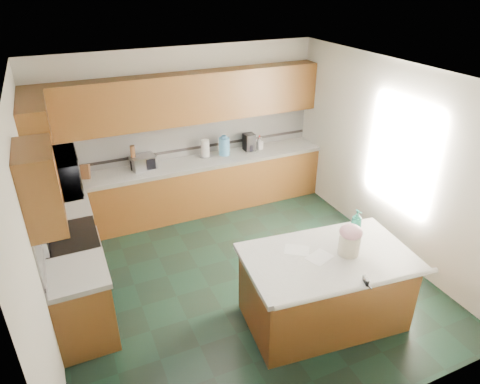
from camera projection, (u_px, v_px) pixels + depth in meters
floor at (240, 278)px, 5.81m from camera, size 4.60×4.60×0.00m
ceiling at (241, 77)px, 4.56m from camera, size 4.60×4.60×0.00m
wall_back at (183, 131)px, 7.06m from camera, size 4.60×0.04×2.70m
wall_front at (363, 315)px, 3.31m from camera, size 4.60×0.04×2.70m
wall_left at (33, 232)px, 4.35m from camera, size 0.04×4.60×2.70m
wall_right at (390, 159)px, 6.02m from camera, size 0.04×4.60×2.70m
back_base_cab at (192, 189)px, 7.23m from camera, size 4.60×0.60×0.86m
back_countertop at (191, 164)px, 7.02m from camera, size 4.60×0.64×0.06m
back_upper_cab at (184, 99)px, 6.64m from camera, size 4.60×0.33×0.78m
back_backsplash at (184, 138)px, 7.09m from camera, size 4.60×0.02×0.63m
back_accent_band at (185, 149)px, 7.18m from camera, size 4.60×0.01×0.05m
left_base_cab_rear at (71, 237)px, 5.93m from camera, size 0.60×0.82×0.86m
left_counter_rear at (65, 208)px, 5.72m from camera, size 0.64×0.82×0.06m
left_base_cab_front at (83, 307)px, 4.69m from camera, size 0.60×0.72×0.86m
left_counter_front at (76, 274)px, 4.48m from camera, size 0.64×0.72×0.06m
left_backsplash at (37, 216)px, 4.86m from camera, size 0.02×2.30×0.63m
left_accent_band at (42, 230)px, 4.95m from camera, size 0.01×2.30×0.05m
left_upper_cab_rear at (36, 132)px, 5.29m from camera, size 0.33×1.09×0.78m
left_upper_cab_front at (40, 187)px, 3.95m from camera, size 0.33×0.72×0.78m
range_body at (77, 268)px, 5.29m from camera, size 0.60×0.76×0.88m
range_oven_door at (101, 265)px, 5.41m from camera, size 0.02×0.68×0.55m
range_cooktop at (70, 237)px, 5.07m from camera, size 0.62×0.78×0.04m
range_handle at (99, 239)px, 5.25m from camera, size 0.02×0.66×0.02m
range_backguard at (44, 234)px, 4.93m from camera, size 0.06×0.76×0.18m
microwave at (56, 174)px, 4.69m from camera, size 0.50×0.73×0.41m
island_base at (324, 290)px, 4.94m from camera, size 1.86×1.19×0.86m
island_top at (328, 258)px, 4.73m from camera, size 1.97×1.30×0.06m
island_bullnose at (360, 288)px, 4.28m from camera, size 1.86×0.26×0.06m
treat_jar at (349, 244)px, 4.70m from camera, size 0.29×0.29×0.24m
treat_jar_lid at (351, 232)px, 4.63m from camera, size 0.25×0.25×0.16m
treat_jar_knob at (352, 228)px, 4.60m from camera, size 0.08×0.03×0.03m
treat_jar_knob_end_l at (348, 229)px, 4.59m from camera, size 0.04×0.04×0.04m
treat_jar_knob_end_r at (355, 227)px, 4.62m from camera, size 0.04×0.04×0.04m
soap_bottle_island at (356, 223)px, 5.00m from camera, size 0.13×0.13×0.34m
paper_sheet_a at (319, 257)px, 4.69m from camera, size 0.33×0.29×0.00m
paper_sheet_b at (297, 250)px, 4.81m from camera, size 0.34×0.33×0.00m
clamp_body at (366, 281)px, 4.31m from camera, size 0.07×0.11×0.10m
clamp_handle at (369, 287)px, 4.27m from camera, size 0.02×0.08×0.02m
knife_block at (85, 172)px, 6.40m from camera, size 0.17×0.19×0.24m
utensil_crock at (134, 165)px, 6.71m from camera, size 0.13×0.13×0.16m
utensil_bundle at (133, 153)px, 6.61m from camera, size 0.08×0.08×0.24m
toaster_oven at (143, 162)px, 6.72m from camera, size 0.41×0.32×0.21m
toaster_oven_door at (145, 165)px, 6.62m from camera, size 0.33×0.01×0.17m
paper_towel at (205, 149)px, 7.12m from camera, size 0.13×0.13×0.30m
paper_towel_base at (206, 157)px, 7.19m from camera, size 0.20×0.20×0.01m
water_jug at (224, 147)px, 7.21m from camera, size 0.18×0.18×0.30m
water_jug_neck at (224, 137)px, 7.13m from camera, size 0.09×0.09×0.04m
coffee_maker at (249, 142)px, 7.40m from camera, size 0.18×0.19×0.30m
coffee_carafe at (250, 148)px, 7.40m from camera, size 0.12×0.12×0.12m
soap_bottle_back at (259, 143)px, 7.45m from camera, size 0.12×0.13×0.22m
soap_back_cap at (260, 136)px, 7.40m from camera, size 0.02×0.02×0.03m
window_light_proxy at (401, 154)px, 5.78m from camera, size 0.02×1.40×1.10m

